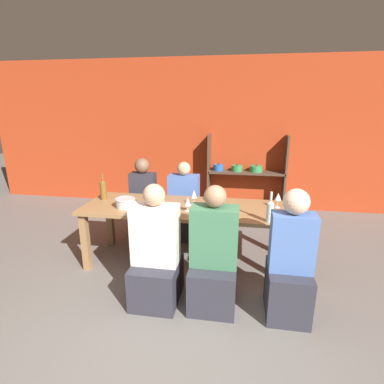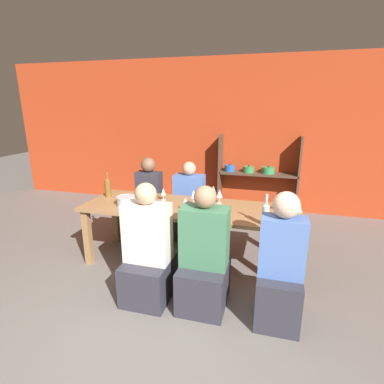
{
  "view_description": "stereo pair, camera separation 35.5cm",
  "coord_description": "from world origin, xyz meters",
  "views": [
    {
      "loc": [
        0.59,
        -1.75,
        1.88
      ],
      "look_at": [
        0.02,
        1.61,
        0.89
      ],
      "focal_mm": 28.0,
      "sensor_mm": 36.0,
      "label": 1
    },
    {
      "loc": [
        0.94,
        -1.68,
        1.88
      ],
      "look_at": [
        0.02,
        1.61,
        0.89
      ],
      "focal_mm": 28.0,
      "sensor_mm": 36.0,
      "label": 2
    }
  ],
  "objects": [
    {
      "name": "person_far_b",
      "position": [
        -0.21,
        2.3,
        0.4
      ],
      "size": [
        0.43,
        0.54,
        1.12
      ],
      "rotation": [
        0.0,
        0.0,
        3.14
      ],
      "color": "#2D2D38",
      "rests_on": "ground_plane"
    },
    {
      "name": "person_far_a",
      "position": [
        -0.78,
        2.19,
        0.44
      ],
      "size": [
        0.36,
        0.44,
        1.17
      ],
      "rotation": [
        0.0,
        0.0,
        3.14
      ],
      "color": "#2D2D38",
      "rests_on": "ground_plane"
    },
    {
      "name": "wine_glass_red_c",
      "position": [
        0.23,
        1.87,
        0.86
      ],
      "size": [
        0.08,
        0.08,
        0.17
      ],
      "color": "white",
      "rests_on": "dining_table"
    },
    {
      "name": "wine_bottle_green",
      "position": [
        -1.1,
        1.61,
        0.87
      ],
      "size": [
        0.08,
        0.08,
        0.33
      ],
      "color": "brown",
      "rests_on": "dining_table"
    },
    {
      "name": "mixing_bowl",
      "position": [
        -0.72,
        1.37,
        0.79
      ],
      "size": [
        0.23,
        0.23,
        0.1
      ],
      "color": "#B7BABC",
      "rests_on": "dining_table"
    },
    {
      "name": "person_near_a",
      "position": [
        0.37,
        0.79,
        0.43
      ],
      "size": [
        0.44,
        0.55,
        1.2
      ],
      "color": "#2D2D38",
      "rests_on": "ground_plane"
    },
    {
      "name": "cell_phone",
      "position": [
        -0.24,
        1.38,
        0.74
      ],
      "size": [
        0.17,
        0.13,
        0.01
      ],
      "color": "black",
      "rests_on": "dining_table"
    },
    {
      "name": "dining_table",
      "position": [
        0.02,
        1.51,
        0.65
      ],
      "size": [
        2.53,
        0.83,
        0.74
      ],
      "color": "olive",
      "rests_on": "ground_plane"
    },
    {
      "name": "shelf_unit",
      "position": [
        0.66,
        3.63,
        0.53
      ],
      "size": [
        1.39,
        0.3,
        1.38
      ],
      "color": "#4C3828",
      "rests_on": "ground_plane"
    },
    {
      "name": "wine_glass_empty_a",
      "position": [
        0.33,
        1.73,
        0.86
      ],
      "size": [
        0.08,
        0.08,
        0.17
      ],
      "color": "white",
      "rests_on": "dining_table"
    },
    {
      "name": "ground_plane",
      "position": [
        0.0,
        0.0,
        0.0
      ],
      "size": [
        18.0,
        18.0,
        0.0
      ],
      "primitive_type": "plane",
      "color": "#66605B"
    },
    {
      "name": "wine_glass_red_d",
      "position": [
        -0.36,
        1.66,
        0.84
      ],
      "size": [
        0.06,
        0.06,
        0.15
      ],
      "color": "white",
      "rests_on": "dining_table"
    },
    {
      "name": "wine_glass_red_e",
      "position": [
        1.02,
        1.64,
        0.87
      ],
      "size": [
        0.08,
        0.08,
        0.18
      ],
      "color": "white",
      "rests_on": "dining_table"
    },
    {
      "name": "wine_glass_red_a",
      "position": [
        1.22,
        1.42,
        0.85
      ],
      "size": [
        0.07,
        0.07,
        0.17
      ],
      "color": "white",
      "rests_on": "dining_table"
    },
    {
      "name": "wine_glass_red_f",
      "position": [
        0.27,
        1.49,
        0.86
      ],
      "size": [
        0.07,
        0.07,
        0.17
      ],
      "color": "white",
      "rests_on": "dining_table"
    },
    {
      "name": "person_near_c",
      "position": [
        -0.18,
        0.76,
        0.43
      ],
      "size": [
        0.44,
        0.55,
        1.2
      ],
      "color": "#2D2D38",
      "rests_on": "ground_plane"
    },
    {
      "name": "wine_glass_red_h",
      "position": [
        0.02,
        1.36,
        0.84
      ],
      "size": [
        0.07,
        0.07,
        0.15
      ],
      "color": "white",
      "rests_on": "dining_table"
    },
    {
      "name": "wine_bottle_dark",
      "position": [
        0.89,
        1.17,
        0.86
      ],
      "size": [
        0.07,
        0.07,
        0.32
      ],
      "color": "#B2C6C1",
      "rests_on": "dining_table"
    },
    {
      "name": "wall_back_red",
      "position": [
        0.0,
        3.83,
        1.35
      ],
      "size": [
        8.8,
        0.06,
        2.7
      ],
      "color": "#B23819",
      "rests_on": "ground_plane"
    },
    {
      "name": "wine_glass_red_b",
      "position": [
        0.05,
        1.58,
        0.87
      ],
      "size": [
        0.07,
        0.07,
        0.19
      ],
      "color": "white",
      "rests_on": "dining_table"
    },
    {
      "name": "wine_glass_red_g",
      "position": [
        0.24,
        1.75,
        0.84
      ],
      "size": [
        0.08,
        0.08,
        0.15
      ],
      "color": "white",
      "rests_on": "dining_table"
    },
    {
      "name": "person_near_b",
      "position": [
        1.06,
        0.75,
        0.45
      ],
      "size": [
        0.38,
        0.47,
        1.21
      ],
      "color": "#2D2D38",
      "rests_on": "ground_plane"
    }
  ]
}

